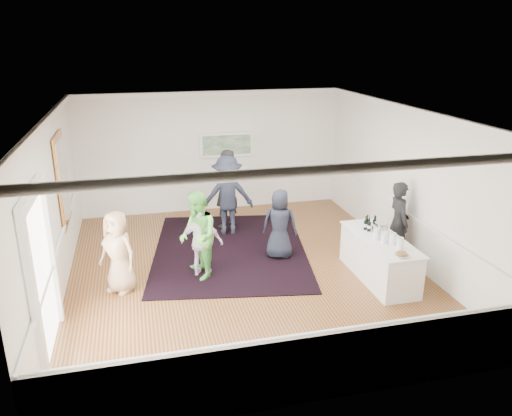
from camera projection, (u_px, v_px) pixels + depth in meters
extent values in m
plane|color=brown|center=(245.00, 270.00, 10.20)|extent=(8.00, 8.00, 0.00)
cube|color=white|center=(244.00, 113.00, 9.15)|extent=(7.00, 8.00, 0.02)
cube|color=white|center=(53.00, 210.00, 8.89)|extent=(0.02, 8.00, 3.20)
cube|color=white|center=(407.00, 184.00, 10.47)|extent=(0.02, 8.00, 3.20)
cube|color=white|center=(212.00, 152.00, 13.35)|extent=(7.00, 0.02, 3.20)
cube|color=white|center=(317.00, 294.00, 6.01)|extent=(7.00, 0.02, 3.20)
cube|color=#D48B3E|center=(63.00, 180.00, 10.02)|extent=(0.04, 1.25, 1.85)
cube|color=white|center=(64.00, 180.00, 10.03)|extent=(0.01, 1.05, 1.65)
cube|color=white|center=(35.00, 305.00, 6.54)|extent=(0.10, 0.14, 2.40)
cube|color=white|center=(52.00, 255.00, 8.04)|extent=(0.10, 0.14, 2.40)
cube|color=white|center=(31.00, 194.00, 6.87)|extent=(0.10, 1.78, 0.16)
cube|color=white|center=(42.00, 278.00, 7.28)|extent=(0.02, 1.50, 2.40)
cube|color=white|center=(227.00, 145.00, 13.33)|extent=(1.44, 0.05, 0.66)
cube|color=#235F2C|center=(227.00, 145.00, 13.30)|extent=(1.30, 0.01, 0.52)
cube|color=black|center=(230.00, 250.00, 11.16)|extent=(3.99, 4.84, 0.02)
cube|color=white|center=(379.00, 259.00, 9.74)|extent=(0.75, 2.05, 0.84)
cube|color=white|center=(381.00, 239.00, 9.61)|extent=(0.81, 2.11, 0.02)
imported|color=black|center=(398.00, 223.00, 10.34)|extent=(0.47, 0.67, 1.75)
imported|color=tan|center=(118.00, 252.00, 9.15)|extent=(0.91, 0.88, 1.58)
imported|color=#5BC44E|center=(198.00, 236.00, 9.66)|extent=(0.78, 0.94, 1.75)
imported|color=silver|center=(202.00, 242.00, 9.78)|extent=(0.91, 0.65, 1.44)
imported|color=black|center=(227.00, 195.00, 11.82)|extent=(1.28, 0.80, 1.92)
imported|color=black|center=(226.00, 189.00, 12.22)|extent=(0.86, 0.79, 1.97)
imported|color=black|center=(280.00, 224.00, 10.59)|extent=(0.86, 0.71, 1.51)
cylinder|color=#76AB3D|center=(384.00, 237.00, 9.34)|extent=(0.12, 0.12, 0.24)
cylinder|color=#CE423C|center=(393.00, 238.00, 9.28)|extent=(0.12, 0.12, 0.24)
cylinder|color=#7BA43A|center=(376.00, 233.00, 9.51)|extent=(0.12, 0.12, 0.24)
cylinder|color=silver|center=(400.00, 243.00, 9.07)|extent=(0.12, 0.12, 0.24)
cylinder|color=silver|center=(381.00, 229.00, 9.74)|extent=(0.26, 0.26, 0.25)
imported|color=white|center=(402.00, 255.00, 8.79)|extent=(0.25, 0.25, 0.06)
cylinder|color=olive|center=(402.00, 254.00, 8.78)|extent=(0.19, 0.19, 0.04)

